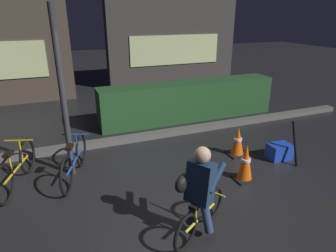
# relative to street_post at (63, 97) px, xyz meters

# --- Properties ---
(ground_plane) EXTENTS (40.00, 40.00, 0.00)m
(ground_plane) POSITION_rel_street_post_xyz_m (1.40, -1.20, -1.43)
(ground_plane) COLOR black
(sidewalk_curb) EXTENTS (12.00, 0.24, 0.12)m
(sidewalk_curb) POSITION_rel_street_post_xyz_m (1.40, 1.00, -1.37)
(sidewalk_curb) COLOR #56544F
(sidewalk_curb) RESTS_ON ground
(hedge_row) EXTENTS (4.80, 0.70, 1.00)m
(hedge_row) POSITION_rel_street_post_xyz_m (3.20, 1.90, -0.93)
(hedge_row) COLOR #214723
(hedge_row) RESTS_ON ground
(storefront_right) EXTENTS (5.16, 0.54, 3.87)m
(storefront_right) POSITION_rel_street_post_xyz_m (4.44, 6.00, 0.50)
(storefront_right) COLOR #383330
(storefront_right) RESTS_ON ground
(street_post) EXTENTS (0.10, 0.10, 2.86)m
(street_post) POSITION_rel_street_post_xyz_m (0.00, 0.00, 0.00)
(street_post) COLOR #2D2D33
(street_post) RESTS_ON ground
(parked_bike_left_mid) EXTENTS (0.56, 1.50, 0.72)m
(parked_bike_left_mid) POSITION_rel_street_post_xyz_m (-0.86, -0.08, -1.10)
(parked_bike_left_mid) COLOR black
(parked_bike_left_mid) RESTS_ON ground
(parked_bike_center_left) EXTENTS (0.59, 1.49, 0.72)m
(parked_bike_center_left) POSITION_rel_street_post_xyz_m (0.04, -0.17, -1.10)
(parked_bike_center_left) COLOR black
(parked_bike_center_left) RESTS_ON ground
(traffic_cone_near) EXTENTS (0.36, 0.36, 0.65)m
(traffic_cone_near) POSITION_rel_street_post_xyz_m (2.75, -1.30, -1.11)
(traffic_cone_near) COLOR black
(traffic_cone_near) RESTS_ON ground
(traffic_cone_far) EXTENTS (0.36, 0.36, 0.59)m
(traffic_cone_far) POSITION_rel_street_post_xyz_m (3.16, -0.46, -1.14)
(traffic_cone_far) COLOR black
(traffic_cone_far) RESTS_ON ground
(blue_crate) EXTENTS (0.46, 0.35, 0.30)m
(blue_crate) POSITION_rel_street_post_xyz_m (3.85, -0.90, -1.28)
(blue_crate) COLOR #193DB7
(blue_crate) RESTS_ON ground
(cyclist) EXTENTS (1.03, 0.66, 1.25)m
(cyclist) POSITION_rel_street_post_xyz_m (1.38, -2.19, -0.80)
(cyclist) COLOR black
(cyclist) RESTS_ON ground
(closed_umbrella) EXTENTS (0.08, 0.33, 0.82)m
(closed_umbrella) POSITION_rel_street_post_xyz_m (3.95, -1.15, -1.02)
(closed_umbrella) COLOR black
(closed_umbrella) RESTS_ON ground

